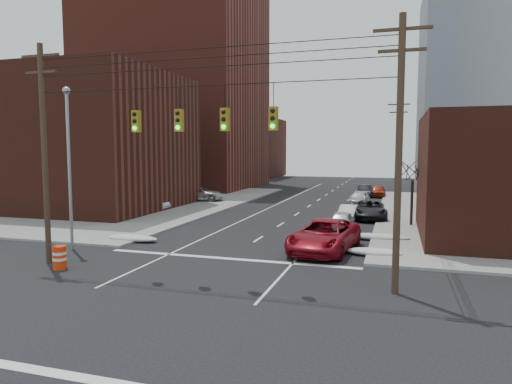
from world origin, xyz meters
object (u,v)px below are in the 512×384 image
Objects in this scene: parked_car_b at (348,213)px; lot_car_c at (113,199)px; parked_car_a at (341,222)px; red_pickup at (324,236)px; lot_car_b at (200,194)px; construction_barrel at (60,257)px; parked_car_d at (359,199)px; parked_car_f at (365,191)px; parked_car_e at (378,191)px; parked_car_c at (370,210)px; lot_car_d at (153,195)px; lot_car_a at (148,202)px.

lot_car_c is (-22.74, 0.95, 0.28)m from parked_car_b.
red_pickup is at bearing -90.40° from parked_car_a.
construction_barrel is (5.08, -28.04, -0.29)m from lot_car_b.
parked_car_a is 15.81m from parked_car_d.
lot_car_b reaches higher than parked_car_a.
parked_car_f is 20.26m from lot_car_b.
parked_car_b is at bearing -75.92° from lot_car_c.
parked_car_d is 9.03m from parked_car_f.
parked_car_b is 0.91× the size of parked_car_e.
parked_car_f is 0.83× the size of lot_car_c.
red_pickup is 1.70× the size of parked_car_b.
parked_car_f is (-1.60, -0.15, 0.00)m from parked_car_e.
lot_car_c reaches higher than parked_car_a.
parked_car_e reaches higher than construction_barrel.
red_pickup is 31.71m from parked_car_e.
parked_car_c is 18.36m from parked_car_e.
parked_car_d is at bearing 93.88° from parked_car_c.
red_pickup is at bearing -124.64° from lot_car_d.
parked_car_b is 20.01m from parked_car_e.
parked_car_d is at bearing -50.16° from lot_car_c.
red_pickup reaches higher than lot_car_a.
lot_car_a reaches higher than construction_barrel.
lot_car_d is (-21.27, 11.10, 0.25)m from parked_car_a.
parked_car_c is 1.06× the size of lot_car_c.
lot_car_a reaches higher than parked_car_f.
lot_car_a is (-18.67, 5.60, 0.11)m from parked_car_a.
parked_car_d is (0.00, 10.77, 0.04)m from parked_car_b.
red_pickup is at bearing -85.07° from parked_car_d.
lot_car_d is (-2.60, 5.50, 0.14)m from lot_car_a.
parked_car_a is 25.03m from parked_car_e.
parked_car_a is at bearing 95.93° from red_pickup.
red_pickup reaches higher than parked_car_c.
parked_car_a is at bearing -107.45° from lot_car_a.
parked_car_e is 0.91× the size of lot_car_d.
lot_car_a is 0.86× the size of lot_car_d.
lot_car_a reaches higher than parked_car_e.
lot_car_d is 4.08× the size of construction_barrel.
parked_car_c is 23.30m from lot_car_d.
parked_car_a is 0.73× the size of parked_car_c.
red_pickup is 13.42m from parked_car_c.
parked_car_c is 4.93× the size of construction_barrel.
lot_car_c is at bearing -178.63° from parked_car_b.
lot_car_d is (-21.27, -4.71, 0.27)m from parked_car_d.
lot_car_b is at bearing -167.70° from parked_car_d.
lot_car_c reaches higher than parked_car_b.
red_pickup is 1.41× the size of lot_car_d.
construction_barrel is (-11.88, -39.12, -0.14)m from parked_car_f.
parked_car_e is 1.61m from parked_car_f.
lot_car_c is (-22.74, -18.85, 0.19)m from parked_car_f.
parked_car_a reaches higher than parked_car_b.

